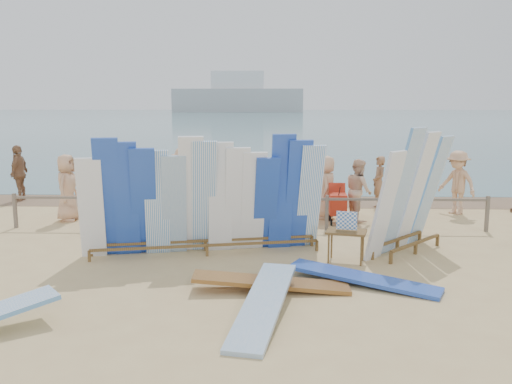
{
  "coord_description": "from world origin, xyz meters",
  "views": [
    {
      "loc": [
        0.66,
        -10.45,
        3.19
      ],
      "look_at": [
        0.22,
        2.75,
        1.01
      ],
      "focal_mm": 38.0,
      "sensor_mm": 36.0,
      "label": 1
    }
  ],
  "objects_px": {
    "main_surfboard_rack": "(206,201)",
    "beachgoer_extra_1": "(19,173)",
    "flat_board_d": "(363,284)",
    "beachgoer_4": "(226,185)",
    "flat_board_a": "(263,317)",
    "beach_chair_left": "(265,213)",
    "beachgoer_9": "(457,183)",
    "beachgoer_0": "(67,188)",
    "beachgoer_3": "(183,179)",
    "side_surfboard_rack": "(409,196)",
    "vendor_table": "(346,245)",
    "beach_chair_right": "(280,213)",
    "beachgoer_7": "(379,182)",
    "beachgoer_5": "(299,180)",
    "beachgoer_6": "(326,187)",
    "beachgoer_2": "(172,195)",
    "stroller": "(337,208)",
    "flat_board_c": "(271,290)",
    "beachgoer_8": "(359,190)",
    "beachgoer_1": "(134,189)"
  },
  "relations": [
    {
      "from": "flat_board_d",
      "to": "beachgoer_4",
      "type": "height_order",
      "value": "beachgoer_4"
    },
    {
      "from": "side_surfboard_rack",
      "to": "beach_chair_right",
      "type": "xyz_separation_m",
      "value": [
        -2.72,
        2.93,
        -0.98
      ]
    },
    {
      "from": "flat_board_a",
      "to": "beachgoer_4",
      "type": "distance_m",
      "value": 7.94
    },
    {
      "from": "stroller",
      "to": "beachgoer_extra_1",
      "type": "distance_m",
      "value": 10.53
    },
    {
      "from": "vendor_table",
      "to": "beachgoer_8",
      "type": "bearing_deg",
      "value": 92.39
    },
    {
      "from": "beachgoer_3",
      "to": "main_surfboard_rack",
      "type": "bearing_deg",
      "value": 110.49
    },
    {
      "from": "beachgoer_9",
      "to": "side_surfboard_rack",
      "type": "bearing_deg",
      "value": -66.32
    },
    {
      "from": "side_surfboard_rack",
      "to": "beachgoer_extra_1",
      "type": "relative_size",
      "value": 1.48
    },
    {
      "from": "vendor_table",
      "to": "beachgoer_4",
      "type": "relative_size",
      "value": 0.62
    },
    {
      "from": "beach_chair_left",
      "to": "beach_chair_right",
      "type": "relative_size",
      "value": 1.06
    },
    {
      "from": "flat_board_d",
      "to": "beachgoer_7",
      "type": "bearing_deg",
      "value": 12.61
    },
    {
      "from": "main_surfboard_rack",
      "to": "beachgoer_extra_1",
      "type": "xyz_separation_m",
      "value": [
        -6.92,
        6.13,
        -0.23
      ]
    },
    {
      "from": "stroller",
      "to": "beachgoer_2",
      "type": "distance_m",
      "value": 4.43
    },
    {
      "from": "flat_board_a",
      "to": "beachgoer_7",
      "type": "bearing_deg",
      "value": 79.88
    },
    {
      "from": "beach_chair_right",
      "to": "beachgoer_1",
      "type": "distance_m",
      "value": 4.07
    },
    {
      "from": "side_surfboard_rack",
      "to": "beachgoer_0",
      "type": "xyz_separation_m",
      "value": [
        -8.51,
        2.92,
        -0.32
      ]
    },
    {
      "from": "main_surfboard_rack",
      "to": "beachgoer_3",
      "type": "xyz_separation_m",
      "value": [
        -1.27,
        4.73,
        -0.21
      ]
    },
    {
      "from": "flat_board_c",
      "to": "beach_chair_right",
      "type": "bearing_deg",
      "value": -3.3
    },
    {
      "from": "beachgoer_9",
      "to": "beachgoer_4",
      "type": "bearing_deg",
      "value": -125.36
    },
    {
      "from": "flat_board_d",
      "to": "beachgoer_7",
      "type": "height_order",
      "value": "beachgoer_7"
    },
    {
      "from": "beachgoer_2",
      "to": "beachgoer_0",
      "type": "distance_m",
      "value": 2.93
    },
    {
      "from": "beachgoer_9",
      "to": "beachgoer_0",
      "type": "relative_size",
      "value": 1.01
    },
    {
      "from": "beachgoer_3",
      "to": "beachgoer_extra_1",
      "type": "bearing_deg",
      "value": -8.38
    },
    {
      "from": "vendor_table",
      "to": "beachgoer_8",
      "type": "distance_m",
      "value": 4.01
    },
    {
      "from": "beach_chair_right",
      "to": "beachgoer_6",
      "type": "bearing_deg",
      "value": -0.84
    },
    {
      "from": "flat_board_c",
      "to": "beachgoer_1",
      "type": "bearing_deg",
      "value": 32.77
    },
    {
      "from": "side_surfboard_rack",
      "to": "flat_board_d",
      "type": "distance_m",
      "value": 2.8
    },
    {
      "from": "beachgoer_4",
      "to": "main_surfboard_rack",
      "type": "bearing_deg",
      "value": 50.67
    },
    {
      "from": "stroller",
      "to": "beachgoer_7",
      "type": "relative_size",
      "value": 0.66
    },
    {
      "from": "main_surfboard_rack",
      "to": "beachgoer_1",
      "type": "xyz_separation_m",
      "value": [
        -2.42,
        3.4,
        -0.3
      ]
    },
    {
      "from": "beachgoer_3",
      "to": "beachgoer_0",
      "type": "xyz_separation_m",
      "value": [
        -2.92,
        -1.57,
        -0.03
      ]
    },
    {
      "from": "side_surfboard_rack",
      "to": "main_surfboard_rack",
      "type": "bearing_deg",
      "value": 136.28
    },
    {
      "from": "beachgoer_extra_1",
      "to": "beachgoer_3",
      "type": "height_order",
      "value": "beachgoer_3"
    },
    {
      "from": "stroller",
      "to": "beachgoer_1",
      "type": "xyz_separation_m",
      "value": [
        -5.56,
        0.34,
        0.43
      ]
    },
    {
      "from": "beachgoer_extra_1",
      "to": "beachgoer_0",
      "type": "xyz_separation_m",
      "value": [
        2.73,
        -2.96,
        -0.01
      ]
    },
    {
      "from": "main_surfboard_rack",
      "to": "beachgoer_9",
      "type": "distance_m",
      "value": 8.07
    },
    {
      "from": "beachgoer_5",
      "to": "main_surfboard_rack",
      "type": "bearing_deg",
      "value": -167.81
    },
    {
      "from": "beachgoer_8",
      "to": "beachgoer_1",
      "type": "distance_m",
      "value": 6.16
    },
    {
      "from": "vendor_table",
      "to": "beachgoer_0",
      "type": "distance_m",
      "value": 8.02
    },
    {
      "from": "flat_board_a",
      "to": "beachgoer_2",
      "type": "bearing_deg",
      "value": 122.75
    },
    {
      "from": "flat_board_d",
      "to": "flat_board_c",
      "type": "height_order",
      "value": "flat_board_c"
    },
    {
      "from": "main_surfboard_rack",
      "to": "side_surfboard_rack",
      "type": "relative_size",
      "value": 1.89
    },
    {
      "from": "vendor_table",
      "to": "beachgoer_6",
      "type": "height_order",
      "value": "beachgoer_6"
    },
    {
      "from": "stroller",
      "to": "beachgoer_6",
      "type": "distance_m",
      "value": 0.8
    },
    {
      "from": "beachgoer_7",
      "to": "beachgoer_0",
      "type": "xyz_separation_m",
      "value": [
        -8.82,
        -2.01,
        0.11
      ]
    },
    {
      "from": "flat_board_a",
      "to": "beach_chair_left",
      "type": "relative_size",
      "value": 3.02
    },
    {
      "from": "vendor_table",
      "to": "beach_chair_right",
      "type": "bearing_deg",
      "value": 123.9
    },
    {
      "from": "beach_chair_right",
      "to": "beachgoer_7",
      "type": "distance_m",
      "value": 3.67
    },
    {
      "from": "side_surfboard_rack",
      "to": "vendor_table",
      "type": "height_order",
      "value": "side_surfboard_rack"
    },
    {
      "from": "flat_board_d",
      "to": "beachgoer_5",
      "type": "relative_size",
      "value": 1.67
    }
  ]
}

